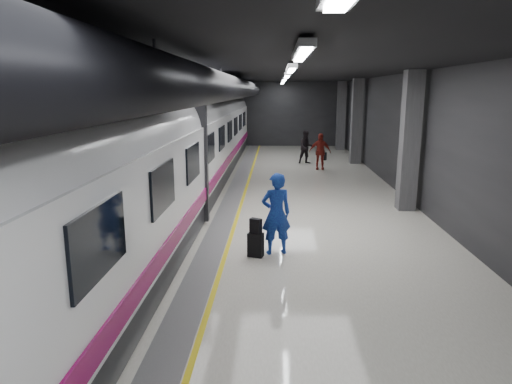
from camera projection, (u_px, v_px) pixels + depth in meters
ground at (267, 225)px, 13.43m from camera, size 40.00×40.00×0.00m
platform_hall at (259, 102)px, 13.61m from camera, size 10.02×40.02×4.51m
train at (155, 154)px, 13.12m from camera, size 3.05×38.00×4.05m
traveler_main at (276, 214)px, 10.85m from camera, size 0.82×0.65×1.98m
suitcase_main at (256, 245)px, 10.77m from camera, size 0.40×0.31×0.58m
shoulder_bag at (256, 226)px, 10.64m from camera, size 0.31×0.26×0.36m
traveler_far_a at (306, 147)px, 24.60m from camera, size 1.01×0.87×1.79m
traveler_far_b at (320, 151)px, 22.74m from camera, size 1.07×0.47×1.81m
suitcase_far at (324, 156)px, 25.98m from camera, size 0.34×0.26×0.44m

